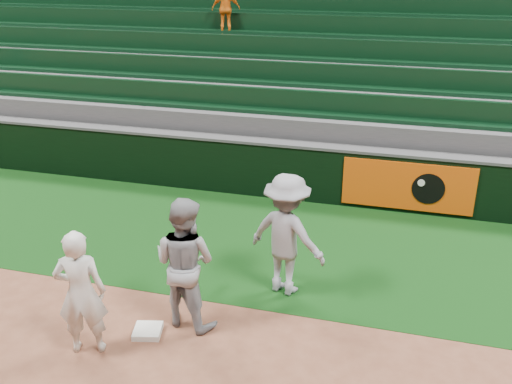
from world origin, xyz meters
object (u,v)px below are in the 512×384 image
at_px(base_coach, 287,235).
at_px(first_baseman, 81,293).
at_px(baserunner, 185,262).
at_px(first_base, 148,331).

bearing_deg(base_coach, first_baseman, 61.28).
relative_size(first_baseman, baserunner, 0.92).
relative_size(first_baseman, base_coach, 0.91).
relative_size(baserunner, base_coach, 1.00).
xyz_separation_m(first_baseman, base_coach, (2.24, 2.13, 0.09)).
height_order(baserunner, base_coach, base_coach).
xyz_separation_m(first_base, base_coach, (1.61, 1.61, 0.94)).
bearing_deg(base_coach, first_base, 62.58).
distance_m(first_base, baserunner, 1.11).
distance_m(first_baseman, baserunner, 1.43).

